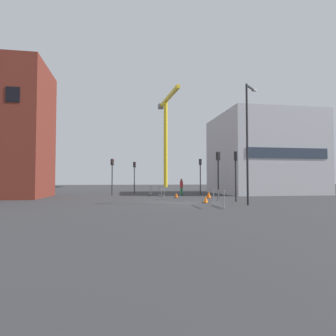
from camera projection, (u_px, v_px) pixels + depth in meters
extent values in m
plane|color=#333335|center=(184.00, 203.00, 21.17)|extent=(160.00, 160.00, 0.00)
cube|color=black|center=(13.00, 94.00, 23.94)|extent=(1.10, 0.06, 1.30)
cube|color=#B7B7BC|center=(262.00, 155.00, 35.58)|extent=(11.06, 10.94, 9.63)
cube|color=#2D3847|center=(288.00, 153.00, 30.13)|extent=(9.29, 0.08, 1.10)
cylinder|color=yellow|center=(166.00, 145.00, 66.68)|extent=(0.90, 0.90, 19.85)
cube|color=yellow|center=(169.00, 97.00, 64.37)|extent=(1.97, 16.16, 0.70)
cube|color=slate|center=(161.00, 106.00, 72.12)|extent=(1.34, 1.89, 1.10)
cylinder|color=#232326|center=(247.00, 144.00, 19.17)|extent=(0.14, 0.14, 8.19)
cube|color=#232326|center=(250.00, 88.00, 19.88)|extent=(1.07, 1.01, 0.10)
ellipsoid|color=silver|center=(254.00, 91.00, 20.43)|extent=(0.44, 0.24, 0.16)
cylinder|color=black|center=(218.00, 180.00, 23.81)|extent=(0.12, 0.12, 3.32)
cube|color=black|center=(218.00, 156.00, 23.89)|extent=(0.29, 0.32, 0.70)
sphere|color=#390605|center=(217.00, 154.00, 24.07)|extent=(0.11, 0.11, 0.11)
sphere|color=#F2A514|center=(217.00, 156.00, 24.06)|extent=(0.11, 0.11, 0.11)
sphere|color=#07330F|center=(217.00, 159.00, 24.05)|extent=(0.11, 0.11, 0.11)
cylinder|color=#232326|center=(236.00, 181.00, 22.04)|extent=(0.12, 0.12, 3.17)
cube|color=#232326|center=(235.00, 156.00, 22.12)|extent=(0.33, 0.35, 0.70)
sphere|color=red|center=(235.00, 154.00, 22.30)|extent=(0.11, 0.11, 0.11)
sphere|color=#3C2905|center=(235.00, 156.00, 22.29)|extent=(0.11, 0.11, 0.11)
sphere|color=#07330F|center=(235.00, 159.00, 22.28)|extent=(0.11, 0.11, 0.11)
cylinder|color=#2D2D30|center=(200.00, 180.00, 33.42)|extent=(0.12, 0.12, 3.44)
cube|color=#2D2D30|center=(200.00, 162.00, 33.50)|extent=(0.36, 0.37, 0.70)
sphere|color=#390605|center=(201.00, 160.00, 33.67)|extent=(0.11, 0.11, 0.11)
sphere|color=#3C2905|center=(201.00, 162.00, 33.66)|extent=(0.11, 0.11, 0.11)
sphere|color=green|center=(201.00, 164.00, 33.65)|extent=(0.11, 0.11, 0.11)
cylinder|color=#2D2D30|center=(134.00, 180.00, 36.23)|extent=(0.12, 0.12, 3.27)
cube|color=#2D2D30|center=(134.00, 165.00, 36.31)|extent=(0.34, 0.32, 0.70)
sphere|color=red|center=(136.00, 163.00, 36.30)|extent=(0.11, 0.11, 0.11)
sphere|color=#3C2905|center=(136.00, 165.00, 36.29)|extent=(0.11, 0.11, 0.11)
sphere|color=#07330F|center=(136.00, 166.00, 36.28)|extent=(0.11, 0.11, 0.11)
cylinder|color=#2D2D30|center=(112.00, 180.00, 31.23)|extent=(0.12, 0.12, 3.29)
cube|color=#2D2D30|center=(112.00, 162.00, 31.31)|extent=(0.37, 0.36, 0.70)
sphere|color=red|center=(113.00, 160.00, 31.23)|extent=(0.11, 0.11, 0.11)
sphere|color=#3C2905|center=(113.00, 162.00, 31.22)|extent=(0.11, 0.11, 0.11)
sphere|color=#07330F|center=(113.00, 164.00, 31.21)|extent=(0.11, 0.11, 0.11)
cylinder|color=#2D844C|center=(181.00, 191.00, 31.10)|extent=(0.14, 0.14, 0.85)
cylinder|color=#2D844C|center=(182.00, 191.00, 31.26)|extent=(0.14, 0.14, 0.85)
cylinder|color=red|center=(181.00, 184.00, 31.21)|extent=(0.34, 0.34, 0.71)
sphere|color=brown|center=(181.00, 180.00, 31.23)|extent=(0.23, 0.23, 0.23)
cube|color=gray|center=(218.00, 190.00, 17.57)|extent=(0.11, 2.31, 0.06)
cube|color=gray|center=(218.00, 206.00, 17.53)|extent=(0.11, 2.31, 0.06)
cylinder|color=gray|center=(224.00, 200.00, 16.52)|extent=(0.04, 0.04, 1.05)
cylinder|color=gray|center=(218.00, 199.00, 17.55)|extent=(0.04, 0.04, 1.05)
cylinder|color=gray|center=(213.00, 198.00, 18.58)|extent=(0.04, 0.04, 1.05)
cube|color=#9EA0A5|center=(151.00, 185.00, 32.38)|extent=(0.07, 2.21, 0.06)
cube|color=#9EA0A5|center=(151.00, 194.00, 32.34)|extent=(0.07, 2.21, 0.06)
cylinder|color=#9EA0A5|center=(152.00, 190.00, 31.38)|extent=(0.04, 0.04, 1.05)
cylinder|color=#9EA0A5|center=(151.00, 190.00, 32.36)|extent=(0.04, 0.04, 1.05)
cylinder|color=#9EA0A5|center=(150.00, 190.00, 33.34)|extent=(0.04, 0.04, 1.05)
cube|color=gray|center=(161.00, 186.00, 29.38)|extent=(0.39, 2.21, 0.06)
cube|color=gray|center=(161.00, 195.00, 29.34)|extent=(0.39, 2.21, 0.06)
cylinder|color=gray|center=(164.00, 192.00, 28.41)|extent=(0.04, 0.04, 1.05)
cylinder|color=gray|center=(161.00, 191.00, 29.36)|extent=(0.04, 0.04, 1.05)
cylinder|color=gray|center=(159.00, 191.00, 30.31)|extent=(0.04, 0.04, 1.05)
cube|color=black|center=(176.00, 198.00, 26.70)|extent=(0.48, 0.48, 0.03)
cone|color=#E55B0F|center=(176.00, 195.00, 26.71)|extent=(0.37, 0.37, 0.48)
cube|color=black|center=(209.00, 198.00, 26.30)|extent=(0.63, 0.63, 0.03)
cone|color=#E55B0F|center=(209.00, 195.00, 26.31)|extent=(0.48, 0.48, 0.64)
cube|color=black|center=(206.00, 203.00, 20.78)|extent=(0.50, 0.50, 0.03)
cone|color=orange|center=(206.00, 199.00, 20.79)|extent=(0.39, 0.39, 0.51)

